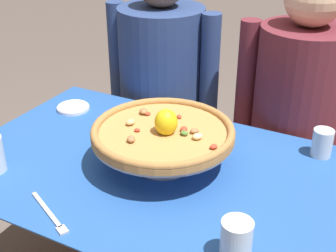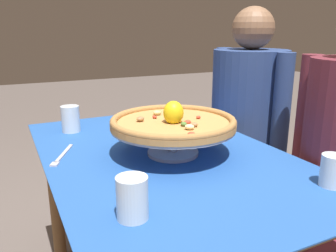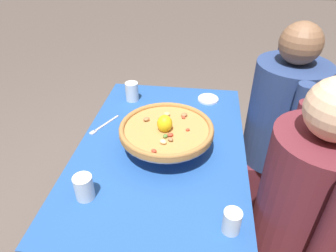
{
  "view_description": "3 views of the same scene",
  "coord_description": "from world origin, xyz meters",
  "px_view_note": "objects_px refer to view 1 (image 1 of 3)",
  "views": [
    {
      "loc": [
        0.6,
        -1.05,
        1.49
      ],
      "look_at": [
        0.01,
        0.08,
        0.82
      ],
      "focal_mm": 49.23,
      "sensor_mm": 36.0,
      "label": 1
    },
    {
      "loc": [
        1.05,
        -0.49,
        1.14
      ],
      "look_at": [
        0.03,
        0.01,
        0.82
      ],
      "focal_mm": 36.74,
      "sensor_mm": 36.0,
      "label": 2
    },
    {
      "loc": [
        1.14,
        0.18,
        1.63
      ],
      "look_at": [
        -0.02,
        0.03,
        0.82
      ],
      "focal_mm": 32.26,
      "sensor_mm": 36.0,
      "label": 3
    }
  ],
  "objects_px": {
    "water_glass_front_right": "(236,243)",
    "dinner_fork": "(50,215)",
    "pizza_stand": "(163,143)",
    "side_plate": "(73,107)",
    "diner_right": "(294,136)",
    "pizza": "(163,131)",
    "water_glass_back_right": "(322,145)",
    "diner_left": "(162,102)"
  },
  "relations": [
    {
      "from": "pizza_stand",
      "to": "diner_right",
      "type": "bearing_deg",
      "value": 63.36
    },
    {
      "from": "pizza_stand",
      "to": "pizza",
      "type": "height_order",
      "value": "pizza"
    },
    {
      "from": "pizza_stand",
      "to": "water_glass_back_right",
      "type": "height_order",
      "value": "pizza_stand"
    },
    {
      "from": "diner_left",
      "to": "side_plate",
      "type": "bearing_deg",
      "value": -113.46
    },
    {
      "from": "water_glass_back_right",
      "to": "diner_left",
      "type": "relative_size",
      "value": 0.07
    },
    {
      "from": "water_glass_front_right",
      "to": "pizza_stand",
      "type": "bearing_deg",
      "value": 140.83
    },
    {
      "from": "water_glass_back_right",
      "to": "side_plate",
      "type": "distance_m",
      "value": 0.93
    },
    {
      "from": "side_plate",
      "to": "dinner_fork",
      "type": "distance_m",
      "value": 0.65
    },
    {
      "from": "pizza_stand",
      "to": "diner_left",
      "type": "xyz_separation_m",
      "value": [
        -0.33,
        0.59,
        -0.17
      ]
    },
    {
      "from": "water_glass_front_right",
      "to": "dinner_fork",
      "type": "xyz_separation_m",
      "value": [
        -0.49,
        -0.08,
        -0.04
      ]
    },
    {
      "from": "pizza",
      "to": "water_glass_front_right",
      "type": "distance_m",
      "value": 0.45
    },
    {
      "from": "side_plate",
      "to": "diner_left",
      "type": "distance_m",
      "value": 0.45
    },
    {
      "from": "diner_left",
      "to": "diner_right",
      "type": "bearing_deg",
      "value": -2.42
    },
    {
      "from": "pizza",
      "to": "dinner_fork",
      "type": "xyz_separation_m",
      "value": [
        -0.15,
        -0.36,
        -0.12
      ]
    },
    {
      "from": "dinner_fork",
      "to": "pizza",
      "type": "bearing_deg",
      "value": 67.87
    },
    {
      "from": "pizza_stand",
      "to": "side_plate",
      "type": "xyz_separation_m",
      "value": [
        -0.5,
        0.19,
        -0.07
      ]
    },
    {
      "from": "water_glass_front_right",
      "to": "diner_right",
      "type": "xyz_separation_m",
      "value": [
        -0.06,
        0.85,
        -0.14
      ]
    },
    {
      "from": "pizza",
      "to": "diner_right",
      "type": "height_order",
      "value": "diner_right"
    },
    {
      "from": "dinner_fork",
      "to": "diner_left",
      "type": "bearing_deg",
      "value": 100.67
    },
    {
      "from": "pizza_stand",
      "to": "dinner_fork",
      "type": "distance_m",
      "value": 0.4
    },
    {
      "from": "pizza_stand",
      "to": "pizza",
      "type": "xyz_separation_m",
      "value": [
        0.0,
        -0.0,
        0.04
      ]
    },
    {
      "from": "pizza_stand",
      "to": "side_plate",
      "type": "bearing_deg",
      "value": 159.36
    },
    {
      "from": "water_glass_front_right",
      "to": "diner_left",
      "type": "distance_m",
      "value": 1.11
    },
    {
      "from": "water_glass_back_right",
      "to": "water_glass_front_right",
      "type": "distance_m",
      "value": 0.57
    },
    {
      "from": "side_plate",
      "to": "diner_right",
      "type": "xyz_separation_m",
      "value": [
        0.79,
        0.38,
        -0.11
      ]
    },
    {
      "from": "water_glass_back_right",
      "to": "dinner_fork",
      "type": "bearing_deg",
      "value": -131.39
    },
    {
      "from": "dinner_fork",
      "to": "diner_left",
      "type": "height_order",
      "value": "diner_left"
    },
    {
      "from": "dinner_fork",
      "to": "water_glass_front_right",
      "type": "bearing_deg",
      "value": 9.57
    },
    {
      "from": "water_glass_back_right",
      "to": "diner_right",
      "type": "xyz_separation_m",
      "value": [
        -0.14,
        0.28,
        -0.14
      ]
    },
    {
      "from": "pizza_stand",
      "to": "side_plate",
      "type": "distance_m",
      "value": 0.54
    },
    {
      "from": "water_glass_back_right",
      "to": "dinner_fork",
      "type": "distance_m",
      "value": 0.87
    },
    {
      "from": "pizza_stand",
      "to": "pizza",
      "type": "relative_size",
      "value": 0.99
    },
    {
      "from": "side_plate",
      "to": "diner_right",
      "type": "relative_size",
      "value": 0.1
    },
    {
      "from": "pizza_stand",
      "to": "diner_right",
      "type": "relative_size",
      "value": 0.34
    },
    {
      "from": "dinner_fork",
      "to": "diner_right",
      "type": "relative_size",
      "value": 0.16
    },
    {
      "from": "side_plate",
      "to": "diner_right",
      "type": "height_order",
      "value": "diner_right"
    },
    {
      "from": "pizza_stand",
      "to": "dinner_fork",
      "type": "height_order",
      "value": "pizza_stand"
    },
    {
      "from": "side_plate",
      "to": "diner_right",
      "type": "bearing_deg",
      "value": 25.69
    },
    {
      "from": "diner_left",
      "to": "dinner_fork",
      "type": "bearing_deg",
      "value": -79.33
    },
    {
      "from": "side_plate",
      "to": "diner_left",
      "type": "relative_size",
      "value": 0.1
    },
    {
      "from": "diner_left",
      "to": "diner_right",
      "type": "distance_m",
      "value": 0.61
    },
    {
      "from": "water_glass_back_right",
      "to": "pizza_stand",
      "type": "bearing_deg",
      "value": -145.96
    }
  ]
}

